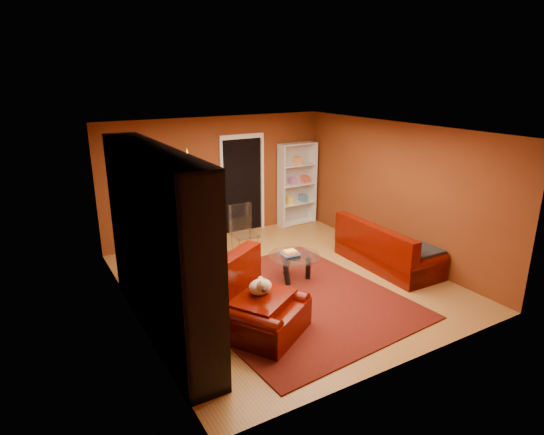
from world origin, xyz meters
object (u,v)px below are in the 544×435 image
rug (293,299)px  media_unit (157,244)px  armchair (262,304)px  coffee_table (294,267)px  acrylic_chair (245,235)px  dog (260,287)px  sofa (388,244)px  gift_box_red (207,247)px  gift_box_green (191,252)px  christmas_tree (190,203)px  white_bookshelf (297,184)px

rug → media_unit: (-2.05, 0.17, 1.28)m
armchair → coffee_table: bearing=11.1°
acrylic_chair → dog: bearing=-108.2°
sofa → coffee_table: bearing=79.7°
armchair → coffee_table: 1.79m
gift_box_red → dog: dog is taller
rug → acrylic_chair: size_ratio=3.76×
sofa → gift_box_green: bearing=55.9°
dog → rug: bearing=-1.1°
rug → christmas_tree: size_ratio=1.67×
media_unit → gift_box_red: bearing=55.7°
rug → sofa: 2.29m
media_unit → acrylic_chair: (2.20, 1.80, -0.82)m
gift_box_green → dog: (-0.08, -2.92, 0.53)m
gift_box_red → acrylic_chair: (0.55, -0.62, 0.35)m
christmas_tree → coffee_table: 2.55m
gift_box_green → white_bookshelf: bearing=15.6°
gift_box_green → dog: 2.97m
media_unit → armchair: bearing=-33.5°
rug → acrylic_chair: (0.14, 1.97, 0.46)m
sofa → media_unit: bearing=92.0°
christmas_tree → coffee_table: christmas_tree is taller
media_unit → sofa: (4.29, 0.08, -0.85)m
media_unit → christmas_tree: (1.42, 2.64, -0.27)m
media_unit → christmas_tree: bearing=61.7°
white_bookshelf → coffee_table: (-1.77, -2.61, -0.73)m
gift_box_green → christmas_tree: bearing=67.3°
christmas_tree → white_bookshelf: christmas_tree is taller
armchair → dog: (0.02, 0.07, 0.22)m
media_unit → armchair: media_unit is taller
christmas_tree → gift_box_red: bearing=-43.9°
sofa → dog: bearing=104.8°
armchair → gift_box_green: bearing=56.6°
white_bookshelf → gift_box_red: bearing=-167.4°
dog → acrylic_chair: size_ratio=0.43×
media_unit → coffee_table: size_ratio=3.75×
christmas_tree → armchair: (-0.27, -3.40, -0.57)m
dog → acrylic_chair: (1.03, 2.49, -0.20)m
gift_box_green → sofa: sofa is taller
christmas_tree → armchair: size_ratio=1.83×
media_unit → dog: 1.49m
armchair → acrylic_chair: (1.04, 2.56, 0.02)m
acrylic_chair → white_bookshelf: bearing=36.0°
acrylic_chair → media_unit: bearing=-136.4°
rug → sofa: sofa is taller
rug → dog: dog is taller
rug → coffee_table: coffee_table is taller
rug → media_unit: media_unit is taller
christmas_tree → gift_box_green: size_ratio=7.67×
gift_box_green → acrylic_chair: bearing=-24.0°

